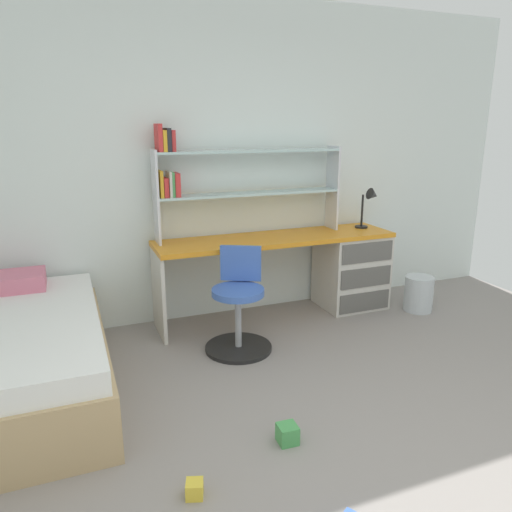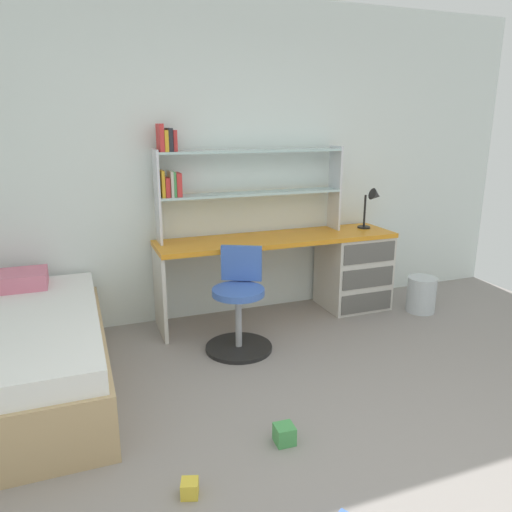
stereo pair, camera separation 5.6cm
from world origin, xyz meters
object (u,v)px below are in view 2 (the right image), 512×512
(bookshelf_hutch, at_px, (229,175))
(toy_block_yellow_1, at_px, (190,488))
(desk, at_px, (335,266))
(bed_platform, at_px, (7,358))
(waste_bin, at_px, (421,294))
(desk_lamp, at_px, (373,202))
(swivel_chair, at_px, (239,310))
(toy_block_green_0, at_px, (284,434))

(bookshelf_hutch, relative_size, toy_block_yellow_1, 20.47)
(desk, bearing_deg, bed_platform, -166.91)
(desk, height_order, waste_bin, desk)
(desk_lamp, bearing_deg, toy_block_yellow_1, -139.21)
(desk, height_order, toy_block_yellow_1, desk)
(swivel_chair, relative_size, toy_block_green_0, 7.46)
(desk, distance_m, bed_platform, 2.80)
(bed_platform, xyz_separation_m, toy_block_green_0, (1.46, -1.07, -0.21))
(bookshelf_hutch, bearing_deg, toy_block_green_0, -98.73)
(bookshelf_hutch, height_order, toy_block_green_0, bookshelf_hutch)
(swivel_chair, bearing_deg, desk, 23.89)
(bed_platform, xyz_separation_m, waste_bin, (3.45, 0.27, -0.10))
(bookshelf_hutch, bearing_deg, swivel_chair, -102.01)
(desk, height_order, bookshelf_hutch, bookshelf_hutch)
(bed_platform, distance_m, waste_bin, 3.46)
(desk, xyz_separation_m, toy_block_green_0, (-1.26, -1.70, -0.36))
(bookshelf_hutch, relative_size, waste_bin, 5.03)
(bed_platform, distance_m, toy_block_yellow_1, 1.57)
(desk, distance_m, bookshelf_hutch, 1.32)
(bed_platform, xyz_separation_m, toy_block_yellow_1, (0.88, -1.28, -0.22))
(desk, relative_size, swivel_chair, 2.71)
(toy_block_yellow_1, bearing_deg, bed_platform, 124.54)
(bed_platform, bearing_deg, desk, 13.09)
(waste_bin, bearing_deg, desk, 153.70)
(desk, relative_size, bed_platform, 1.18)
(waste_bin, height_order, toy_block_yellow_1, waste_bin)
(bookshelf_hutch, relative_size, bed_platform, 0.91)
(desk, distance_m, waste_bin, 0.85)
(bed_platform, height_order, toy_block_yellow_1, bed_platform)
(swivel_chair, distance_m, waste_bin, 1.85)
(bed_platform, relative_size, toy_block_yellow_1, 22.43)
(desk, bearing_deg, toy_block_yellow_1, -134.01)
(waste_bin, relative_size, toy_block_yellow_1, 4.07)
(swivel_chair, xyz_separation_m, toy_block_yellow_1, (-0.73, -1.42, -0.27))
(desk_lamp, height_order, waste_bin, desk_lamp)
(desk_lamp, distance_m, waste_bin, 0.98)
(toy_block_yellow_1, bearing_deg, waste_bin, 31.06)
(bed_platform, bearing_deg, bookshelf_hutch, 24.09)
(toy_block_green_0, relative_size, toy_block_yellow_1, 1.31)
(desk_lamp, bearing_deg, bed_platform, -168.19)
(desk, xyz_separation_m, bookshelf_hutch, (-0.98, 0.15, 0.87))
(swivel_chair, relative_size, toy_block_yellow_1, 9.75)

